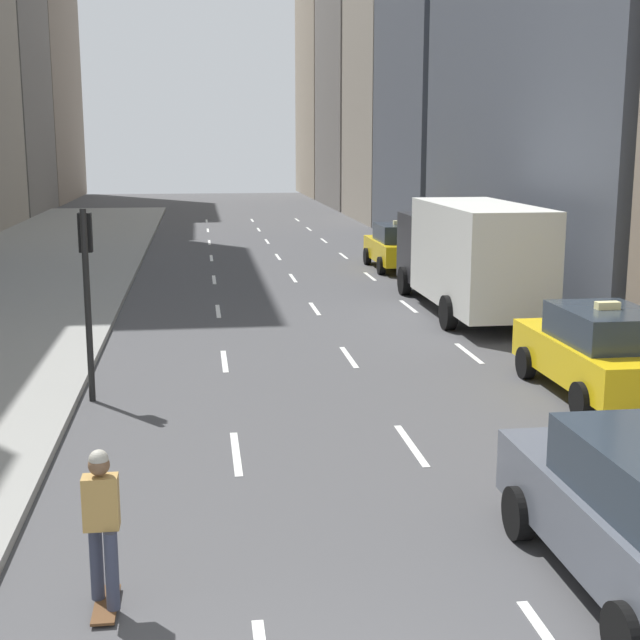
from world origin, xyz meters
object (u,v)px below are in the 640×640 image
(taxi_lead, at_px, (600,351))
(skateboarder, at_px, (102,523))
(taxi_second, at_px, (398,246))
(traffic_light_pole, at_px, (87,273))
(box_truck, at_px, (468,253))

(taxi_lead, relative_size, skateboarder, 2.52)
(taxi_second, xyz_separation_m, traffic_light_pole, (-9.55, -16.41, 1.53))
(skateboarder, distance_m, traffic_light_pole, 8.09)
(taxi_second, xyz_separation_m, box_truck, (0.00, -8.95, 0.83))
(taxi_second, height_order, skateboarder, taxi_second)
(taxi_second, relative_size, traffic_light_pole, 1.22)
(taxi_lead, xyz_separation_m, traffic_light_pole, (-9.55, 1.06, 1.53))
(taxi_second, bearing_deg, skateboarder, -109.37)
(skateboarder, bearing_deg, box_truck, 60.90)
(taxi_second, height_order, box_truck, box_truck)
(skateboarder, xyz_separation_m, traffic_light_pole, (-1.00, 7.90, 1.45))
(box_truck, distance_m, skateboarder, 17.59)
(box_truck, xyz_separation_m, traffic_light_pole, (-9.55, -7.46, 0.70))
(taxi_lead, bearing_deg, skateboarder, -141.32)
(skateboarder, bearing_deg, taxi_second, 70.63)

